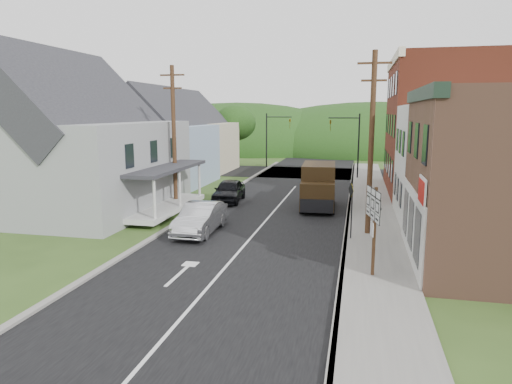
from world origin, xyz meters
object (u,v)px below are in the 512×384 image
Objects in this scene: route_sign_cluster at (374,219)px; delivery_van at (318,186)px; silver_sedan at (200,218)px; dark_sedan at (229,191)px; warning_sign at (351,203)px.

delivery_van is at bearing 91.54° from route_sign_cluster.
delivery_van is (5.33, 7.48, 0.67)m from silver_sedan.
route_sign_cluster is (9.24, -13.06, 1.53)m from dark_sedan.
delivery_van is at bearing -11.79° from dark_sedan.
delivery_van is 7.67m from warning_sign.
silver_sedan reaches higher than dark_sedan.
dark_sedan is 0.86× the size of delivery_van.
silver_sedan is 9.77m from route_sign_cluster.
dark_sedan is 6.28m from delivery_van.
silver_sedan is 7.60m from warning_sign.
silver_sedan is at bearing -88.51° from dark_sedan.
silver_sedan is at bearing -128.56° from delivery_van.
silver_sedan is 1.71× the size of warning_sign.
delivery_van is at bearing 87.76° from warning_sign.
dark_sedan is at bearing 169.59° from delivery_van.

